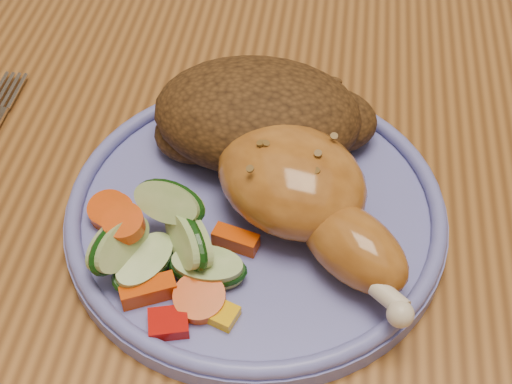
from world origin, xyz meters
TOP-DOWN VIEW (x-y plane):
  - dining_table at (0.00, 0.00)m, footprint 0.90×1.40m
  - plate at (-0.09, -0.07)m, footprint 0.24×0.24m
  - plate_rim at (-0.09, -0.07)m, footprint 0.24×0.24m
  - chicken_leg at (-0.06, -0.08)m, footprint 0.14×0.15m
  - rice_pilaf at (-0.10, -0.01)m, footprint 0.15×0.10m
  - vegetable_pile at (-0.14, -0.12)m, footprint 0.11×0.10m

SIDE VIEW (x-z plane):
  - dining_table at x=0.00m, z-range 0.29..1.04m
  - plate at x=-0.09m, z-range 0.75..0.76m
  - plate_rim at x=-0.09m, z-range 0.76..0.77m
  - vegetable_pile at x=-0.14m, z-range 0.75..0.80m
  - rice_pilaf at x=-0.10m, z-range 0.76..0.82m
  - chicken_leg at x=-0.06m, z-range 0.76..0.81m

